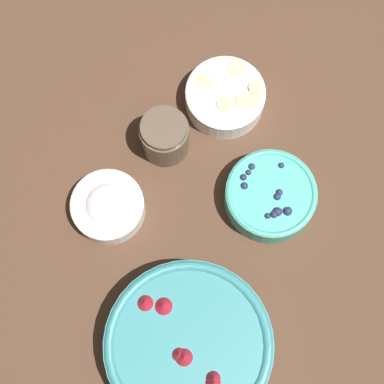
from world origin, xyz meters
The scene contains 6 objects.
ground_plane centered at (0.00, 0.00, 0.00)m, with size 4.00×4.00×0.00m, color #4C3323.
bowl_strawberries centered at (0.17, -0.05, 0.04)m, with size 0.26×0.26×0.09m.
bowl_blueberries centered at (-0.09, 0.08, 0.03)m, with size 0.15×0.15×0.06m.
bowl_bananas centered at (-0.27, 0.00, 0.03)m, with size 0.14×0.14×0.05m.
bowl_cream centered at (-0.06, -0.20, 0.03)m, with size 0.12×0.12×0.05m.
jar_chocolate centered at (-0.18, -0.10, 0.04)m, with size 0.09×0.09×0.09m.
Camera 1 is at (0.21, -0.05, 1.07)m, focal length 60.00 mm.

